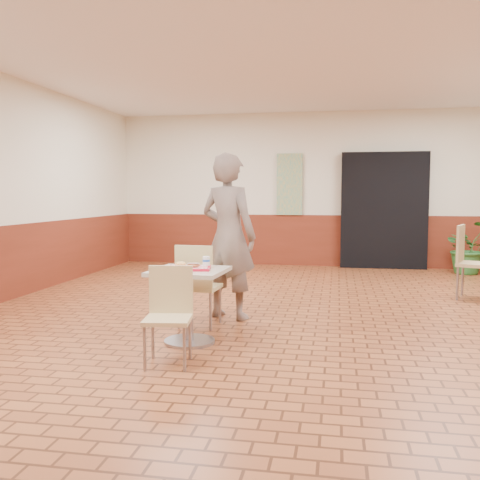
% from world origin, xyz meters
% --- Properties ---
extents(room_shell, '(8.01, 10.01, 3.01)m').
position_xyz_m(room_shell, '(0.00, 0.00, 1.50)').
color(room_shell, brown).
rests_on(room_shell, ground).
extents(wainscot_band, '(8.00, 10.00, 1.00)m').
position_xyz_m(wainscot_band, '(0.00, 0.00, 0.50)').
color(wainscot_band, '#602212').
rests_on(wainscot_band, ground).
extents(corridor_doorway, '(1.60, 0.22, 2.20)m').
position_xyz_m(corridor_doorway, '(1.20, 4.88, 1.10)').
color(corridor_doorway, black).
rests_on(corridor_doorway, ground).
extents(promo_poster, '(0.50, 0.03, 1.20)m').
position_xyz_m(promo_poster, '(-0.60, 4.94, 1.60)').
color(promo_poster, gray).
rests_on(promo_poster, wainscot_band).
extents(main_table, '(0.67, 0.67, 0.71)m').
position_xyz_m(main_table, '(-1.04, -0.74, 0.48)').
color(main_table, '#B4A890').
rests_on(main_table, ground).
extents(chair_main_front, '(0.42, 0.42, 0.81)m').
position_xyz_m(chair_main_front, '(-1.05, -1.35, 0.45)').
color(chair_main_front, tan).
rests_on(chair_main_front, ground).
extents(chair_main_back, '(0.44, 0.44, 0.89)m').
position_xyz_m(chair_main_back, '(-1.12, -0.15, 0.50)').
color(chair_main_back, tan).
rests_on(chair_main_back, ground).
extents(customer, '(0.80, 0.66, 1.88)m').
position_xyz_m(customer, '(-0.88, 0.33, 0.94)').
color(customer, '#726258').
rests_on(customer, ground).
extents(serving_tray, '(0.40, 0.31, 0.02)m').
position_xyz_m(serving_tray, '(-1.04, -0.74, 0.72)').
color(serving_tray, red).
rests_on(serving_tray, main_table).
extents(ring_donut, '(0.12, 0.12, 0.03)m').
position_xyz_m(ring_donut, '(-1.15, -0.67, 0.75)').
color(ring_donut, '#F6B859').
rests_on(ring_donut, serving_tray).
extents(long_john_donut, '(0.14, 0.07, 0.04)m').
position_xyz_m(long_john_donut, '(-0.99, -0.77, 0.75)').
color(long_john_donut, '#B76235').
rests_on(long_john_donut, serving_tray).
extents(paper_cup, '(0.07, 0.07, 0.09)m').
position_xyz_m(paper_cup, '(-0.90, -0.63, 0.78)').
color(paper_cup, white).
rests_on(paper_cup, serving_tray).
extents(chair_second_left, '(0.60, 0.60, 1.00)m').
position_xyz_m(chair_second_left, '(2.10, 2.02, 0.56)').
color(chair_second_left, tan).
rests_on(chair_second_left, ground).
extents(potted_plant, '(1.03, 0.96, 0.94)m').
position_xyz_m(potted_plant, '(2.63, 4.40, 0.47)').
color(potted_plant, '#286529').
rests_on(potted_plant, ground).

